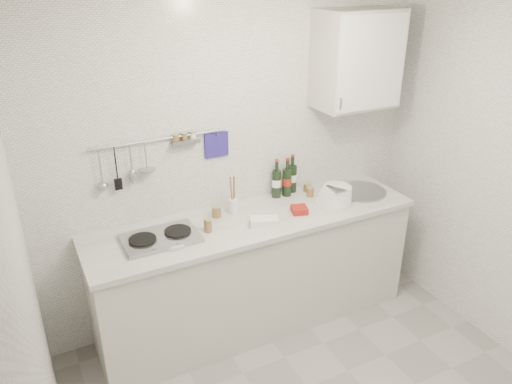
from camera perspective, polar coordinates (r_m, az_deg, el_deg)
back_wall at (r=3.71m, az=-2.26°, el=3.52°), size 3.00×0.02×2.50m
wall_left at (r=2.21m, az=-23.42°, el=-15.52°), size 0.02×2.80×2.50m
counter at (r=3.86m, az=-0.07°, el=-9.29°), size 2.44×0.64×0.96m
wall_rail at (r=3.43m, az=-11.17°, el=4.34°), size 0.98×0.09×0.34m
wall_cabinet at (r=3.82m, az=11.50°, el=14.65°), size 0.60×0.38×0.70m
plate_stack_hob at (r=3.36m, az=-9.73°, el=-5.34°), size 0.27×0.27×0.02m
plate_stack_sink at (r=3.83m, az=9.04°, el=-0.46°), size 0.30×0.28×0.13m
wine_bottles at (r=3.89m, az=3.38°, el=1.79°), size 0.23×0.12×0.31m
butter_dish at (r=3.48m, az=0.93°, el=-3.43°), size 0.22×0.17×0.06m
strawberry_punnet at (r=3.67m, az=4.97°, el=-2.04°), size 0.14×0.14×0.05m
utensil_crock at (r=3.64m, az=-2.62°, el=-1.39°), size 0.07×0.07×0.29m
jar_a at (r=3.60m, az=-4.54°, el=-2.18°), size 0.07×0.07×0.09m
jar_b at (r=4.01m, az=5.91°, el=0.57°), size 0.07×0.07×0.07m
jar_c at (r=3.92m, az=6.21°, el=0.04°), size 0.06×0.06×0.08m
jar_d at (r=3.42m, az=-5.52°, el=-3.76°), size 0.06×0.06×0.10m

